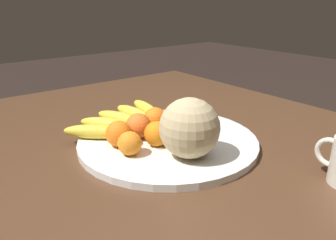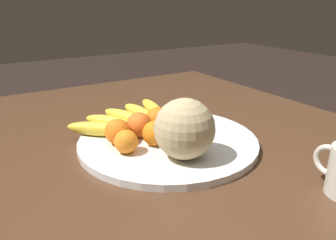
% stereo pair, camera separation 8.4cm
% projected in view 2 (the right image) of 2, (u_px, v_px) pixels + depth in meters
% --- Properties ---
extents(kitchen_table, '(1.60, 1.17, 0.74)m').
position_uv_depth(kitchen_table, '(192.00, 180.00, 0.84)').
color(kitchen_table, '#4C301E').
rests_on(kitchen_table, ground_plane).
extents(fruit_bowl, '(0.47, 0.47, 0.02)m').
position_uv_depth(fruit_bowl, '(168.00, 140.00, 0.86)').
color(fruit_bowl, white).
rests_on(fruit_bowl, kitchen_table).
extents(melon, '(0.14, 0.14, 0.14)m').
position_uv_depth(melon, '(184.00, 129.00, 0.73)').
color(melon, tan).
rests_on(melon, fruit_bowl).
extents(banana_bunch, '(0.23, 0.32, 0.04)m').
position_uv_depth(banana_bunch, '(126.00, 118.00, 0.95)').
color(banana_bunch, '#473819').
rests_on(banana_bunch, fruit_bowl).
extents(orange_front_left, '(0.06, 0.06, 0.06)m').
position_uv_depth(orange_front_left, '(126.00, 142.00, 0.77)').
color(orange_front_left, orange).
rests_on(orange_front_left, fruit_bowl).
extents(orange_front_right, '(0.07, 0.07, 0.07)m').
position_uv_depth(orange_front_right, '(139.00, 125.00, 0.86)').
color(orange_front_right, orange).
rests_on(orange_front_right, fruit_bowl).
extents(orange_mid_center, '(0.06, 0.06, 0.06)m').
position_uv_depth(orange_mid_center, '(155.00, 133.00, 0.81)').
color(orange_mid_center, orange).
rests_on(orange_mid_center, fruit_bowl).
extents(orange_back_left, '(0.07, 0.07, 0.07)m').
position_uv_depth(orange_back_left, '(118.00, 132.00, 0.81)').
color(orange_back_left, orange).
rests_on(orange_back_left, fruit_bowl).
extents(orange_back_right, '(0.07, 0.07, 0.07)m').
position_uv_depth(orange_back_right, '(158.00, 119.00, 0.90)').
color(orange_back_right, orange).
rests_on(orange_back_right, fruit_bowl).
extents(orange_top_small, '(0.06, 0.06, 0.06)m').
position_uv_depth(orange_top_small, '(172.00, 129.00, 0.84)').
color(orange_top_small, orange).
rests_on(orange_top_small, fruit_bowl).
extents(produce_tag, '(0.09, 0.08, 0.00)m').
position_uv_depth(produce_tag, '(169.00, 147.00, 0.80)').
color(produce_tag, white).
rests_on(produce_tag, fruit_bowl).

